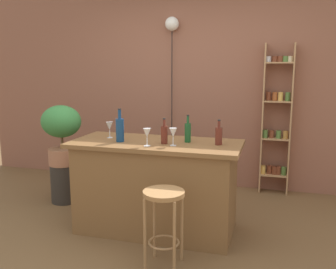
{
  "coord_description": "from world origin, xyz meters",
  "views": [
    {
      "loc": [
        1.09,
        -3.05,
        1.62
      ],
      "look_at": [
        0.05,
        0.55,
        0.93
      ],
      "focal_mm": 39.77,
      "sensor_mm": 36.0,
      "label": 1
    }
  ],
  "objects": [
    {
      "name": "wine_glass_right",
      "position": [
        0.21,
        0.17,
        1.02
      ],
      "size": [
        0.07,
        0.07,
        0.16
      ],
      "color": "silver",
      "rests_on": "kitchen_counter"
    },
    {
      "name": "bottle_wine_red",
      "position": [
        0.1,
        0.24,
        0.99
      ],
      "size": [
        0.06,
        0.06,
        0.24
      ],
      "color": "#5B2319",
      "rests_on": "kitchen_counter"
    },
    {
      "name": "plant_stool",
      "position": [
        -1.32,
        0.75,
        0.23
      ],
      "size": [
        0.32,
        0.32,
        0.46
      ],
      "primitive_type": "cylinder",
      "color": "#2D2823",
      "rests_on": "ground"
    },
    {
      "name": "kitchen_counter",
      "position": [
        0.0,
        0.3,
        0.45
      ],
      "size": [
        1.64,
        0.74,
        0.9
      ],
      "color": "brown",
      "rests_on": "ground"
    },
    {
      "name": "wine_glass_left",
      "position": [
        -0.02,
        0.09,
        1.02
      ],
      "size": [
        0.07,
        0.07,
        0.16
      ],
      "color": "silver",
      "rests_on": "kitchen_counter"
    },
    {
      "name": "potted_plant",
      "position": [
        -1.32,
        0.75,
        0.89
      ],
      "size": [
        0.48,
        0.43,
        0.71
      ],
      "color": "#A86B4C",
      "rests_on": "plant_stool"
    },
    {
      "name": "bar_stool",
      "position": [
        0.27,
        -0.35,
        0.48
      ],
      "size": [
        0.34,
        0.34,
        0.64
      ],
      "color": "#997047",
      "rests_on": "ground"
    },
    {
      "name": "bottle_vinegar",
      "position": [
        0.6,
        0.33,
        0.99
      ],
      "size": [
        0.07,
        0.07,
        0.24
      ],
      "color": "#5B2319",
      "rests_on": "kitchen_counter"
    },
    {
      "name": "pendant_globe_light",
      "position": [
        -0.27,
        1.84,
        2.12
      ],
      "size": [
        0.18,
        0.18,
        2.26
      ],
      "color": "black",
      "rests_on": "ground"
    },
    {
      "name": "back_wall",
      "position": [
        0.0,
        1.95,
        1.4
      ],
      "size": [
        6.4,
        0.1,
        2.8
      ],
      "primitive_type": "cube",
      "color": "#8C5642",
      "rests_on": "ground"
    },
    {
      "name": "wine_glass_center",
      "position": [
        -0.51,
        0.36,
        1.02
      ],
      "size": [
        0.07,
        0.07,
        0.16
      ],
      "color": "silver",
      "rests_on": "kitchen_counter"
    },
    {
      "name": "bottle_spirits_clear",
      "position": [
        -0.33,
        0.21,
        1.02
      ],
      "size": [
        0.08,
        0.08,
        0.32
      ],
      "color": "navy",
      "rests_on": "kitchen_counter"
    },
    {
      "name": "ground",
      "position": [
        0.0,
        0.0,
        0.0
      ],
      "size": [
        12.0,
        12.0,
        0.0
      ],
      "primitive_type": "plane",
      "color": "brown"
    },
    {
      "name": "spice_shelf",
      "position": [
        1.12,
        1.79,
        0.95
      ],
      "size": [
        0.36,
        0.17,
        1.9
      ],
      "color": "tan",
      "rests_on": "ground"
    },
    {
      "name": "bottle_soda_blue",
      "position": [
        0.3,
        0.37,
        1.0
      ],
      "size": [
        0.06,
        0.06,
        0.26
      ],
      "color": "#194C23",
      "rests_on": "kitchen_counter"
    }
  ]
}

